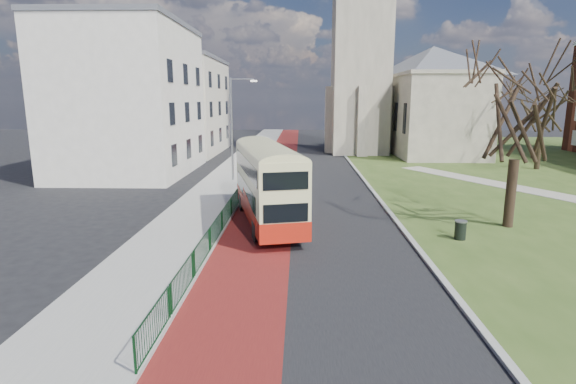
{
  "coord_description": "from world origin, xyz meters",
  "views": [
    {
      "loc": [
        0.91,
        -17.42,
        6.49
      ],
      "look_at": [
        0.31,
        4.28,
        2.0
      ],
      "focal_mm": 28.0,
      "sensor_mm": 36.0,
      "label": 1
    }
  ],
  "objects_px": {
    "bus": "(267,180)",
    "streetlamp": "(234,124)",
    "winter_tree_near": "(520,104)",
    "winter_tree_far": "(544,99)",
    "litter_bin": "(460,230)"
  },
  "relations": [
    {
      "from": "streetlamp",
      "to": "litter_bin",
      "type": "xyz_separation_m",
      "value": [
        12.78,
        -15.0,
        -4.1
      ]
    },
    {
      "from": "winter_tree_near",
      "to": "litter_bin",
      "type": "distance_m",
      "value": 6.98
    },
    {
      "from": "streetlamp",
      "to": "litter_bin",
      "type": "distance_m",
      "value": 20.13
    },
    {
      "from": "winter_tree_far",
      "to": "litter_bin",
      "type": "height_order",
      "value": "winter_tree_far"
    },
    {
      "from": "streetlamp",
      "to": "winter_tree_near",
      "type": "bearing_deg",
      "value": -38.46
    },
    {
      "from": "streetlamp",
      "to": "winter_tree_near",
      "type": "xyz_separation_m",
      "value": [
        16.02,
        -12.72,
        1.66
      ]
    },
    {
      "from": "streetlamp",
      "to": "litter_bin",
      "type": "height_order",
      "value": "streetlamp"
    },
    {
      "from": "winter_tree_far",
      "to": "litter_bin",
      "type": "relative_size",
      "value": 10.34
    },
    {
      "from": "streetlamp",
      "to": "litter_bin",
      "type": "bearing_deg",
      "value": -49.57
    },
    {
      "from": "streetlamp",
      "to": "winter_tree_near",
      "type": "distance_m",
      "value": 20.52
    },
    {
      "from": "bus",
      "to": "winter_tree_far",
      "type": "distance_m",
      "value": 31.22
    },
    {
      "from": "bus",
      "to": "streetlamp",
      "type": "bearing_deg",
      "value": 92.55
    },
    {
      "from": "winter_tree_near",
      "to": "winter_tree_far",
      "type": "xyz_separation_m",
      "value": [
        11.55,
        19.82,
        0.27
      ]
    },
    {
      "from": "streetlamp",
      "to": "winter_tree_far",
      "type": "xyz_separation_m",
      "value": [
        27.57,
        7.1,
        1.92
      ]
    },
    {
      "from": "winter_tree_far",
      "to": "litter_bin",
      "type": "distance_m",
      "value": 27.27
    }
  ]
}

